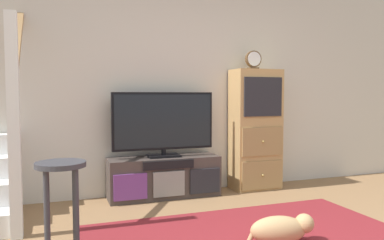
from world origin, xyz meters
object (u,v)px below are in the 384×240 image
Objects in this scene: media_console at (164,177)px; television at (164,123)px; side_cabinet at (255,130)px; desk_clock at (253,60)px; bar_stool_near at (61,187)px; dog at (282,229)px.

television reaches higher than media_console.
media_console is 0.86× the size of side_cabinet.
television is 0.79× the size of side_cabinet.
bar_stool_near is (-2.22, -1.37, -1.05)m from desk_clock.
side_cabinet is at bearing 0.51° from media_console.
dog is (1.60, -0.25, -0.40)m from bar_stool_near.
desk_clock is at bearing -1.48° from television.
media_console is 2.33× the size of dog.
side_cabinet is 2.67m from bar_stool_near.
bar_stool_near is at bearing 171.08° from dog.
desk_clock is 2.26m from dog.
media_console is 1.74m from desk_clock.
media_console is at bearing -179.49° from side_cabinet.
media_console is 1.80× the size of bar_stool_near.
dog is at bearing -73.39° from media_console.
desk_clock reaches higher than television.
media_console reaches higher than dog.
media_console is at bearing 106.61° from dog.
side_cabinet reaches higher than dog.
television is 5.18× the size of desk_clock.
desk_clock reaches higher than bar_stool_near.
bar_stool_near reaches higher than dog.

